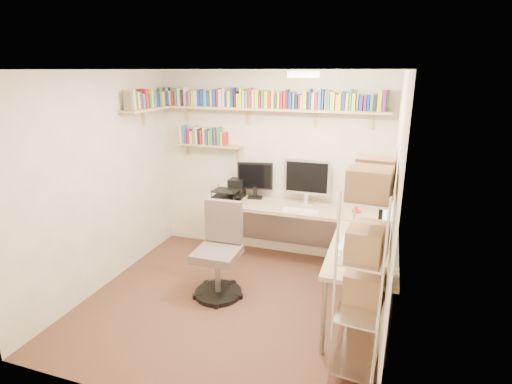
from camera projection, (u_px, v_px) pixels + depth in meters
ground at (230, 304)px, 4.46m from camera, size 3.20×3.20×0.00m
room_shell at (228, 169)px, 4.00m from camera, size 3.24×3.04×2.52m
wall_shelves at (234, 108)px, 5.17m from camera, size 3.12×1.09×0.80m
corner_desk at (303, 215)px, 4.90m from camera, size 2.33×2.10×1.40m
office_chair at (219, 257)px, 4.55m from camera, size 0.57×0.58×1.09m
wire_rack at (368, 237)px, 3.18m from camera, size 0.42×0.76×1.84m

